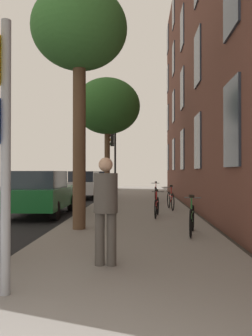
# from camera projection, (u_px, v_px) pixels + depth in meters

# --- Properties ---
(ground_plane) EXTENTS (41.80, 41.80, 0.00)m
(ground_plane) POSITION_uv_depth(u_px,v_px,m) (63.00, 206.00, 16.51)
(ground_plane) COLOR #332D28
(road_asphalt) EXTENTS (7.00, 38.00, 0.01)m
(road_asphalt) POSITION_uv_depth(u_px,v_px,m) (19.00, 206.00, 16.60)
(road_asphalt) COLOR black
(road_asphalt) RESTS_ON ground
(sidewalk) EXTENTS (4.20, 38.00, 0.12)m
(sidewalk) POSITION_uv_depth(u_px,v_px,m) (137.00, 205.00, 16.36)
(sidewalk) COLOR gray
(sidewalk) RESTS_ON ground
(building_facade) EXTENTS (0.56, 27.00, 13.68)m
(building_facade) POSITION_uv_depth(u_px,v_px,m) (195.00, 55.00, 15.81)
(building_facade) COLOR brown
(building_facade) RESTS_ON ground
(sign_post) EXTENTS (0.16, 0.60, 3.34)m
(sign_post) POSITION_uv_depth(u_px,v_px,m) (4.00, 136.00, 4.27)
(sign_post) COLOR gray
(sign_post) RESTS_ON sidewalk
(traffic_light) EXTENTS (0.43, 0.24, 3.89)m
(traffic_light) POSITION_uv_depth(u_px,v_px,m) (114.00, 152.00, 21.44)
(traffic_light) COLOR black
(traffic_light) RESTS_ON sidewalk
(tree_near) EXTENTS (2.51, 2.51, 6.29)m
(tree_near) POSITION_uv_depth(u_px,v_px,m) (79.00, 33.00, 9.18)
(tree_near) COLOR brown
(tree_near) RESTS_ON sidewalk
(tree_far) EXTENTS (3.16, 3.16, 5.98)m
(tree_far) POSITION_uv_depth(u_px,v_px,m) (107.00, 107.00, 16.94)
(tree_far) COLOR brown
(tree_far) RESTS_ON sidewalk
(bicycle_0) EXTENTS (0.48, 1.61, 0.94)m
(bicycle_0) POSITION_uv_depth(u_px,v_px,m) (192.00, 219.00, 8.36)
(bicycle_0) COLOR black
(bicycle_0) RESTS_ON sidewalk
(bicycle_1) EXTENTS (0.42, 1.60, 0.91)m
(bicycle_1) POSITION_uv_depth(u_px,v_px,m) (157.00, 206.00, 11.56)
(bicycle_1) COLOR black
(bicycle_1) RESTS_ON sidewalk
(bicycle_2) EXTENTS (0.42, 1.70, 0.96)m
(bicycle_2) POSITION_uv_depth(u_px,v_px,m) (171.00, 200.00, 13.84)
(bicycle_2) COLOR black
(bicycle_2) RESTS_ON sidewalk
(bicycle_3) EXTENTS (0.42, 1.75, 0.99)m
(bicycle_3) POSITION_uv_depth(u_px,v_px,m) (156.00, 193.00, 18.04)
(bicycle_3) COLOR black
(bicycle_3) RESTS_ON sidewalk
(pedestrian_0) EXTENTS (0.46, 0.46, 1.71)m
(pedestrian_0) POSITION_uv_depth(u_px,v_px,m) (106.00, 204.00, 5.58)
(pedestrian_0) COLOR #4C4742
(pedestrian_0) RESTS_ON sidewalk
(car_1) EXTENTS (1.98, 4.31, 1.62)m
(car_1) POSITION_uv_depth(u_px,v_px,m) (40.00, 193.00, 12.80)
(car_1) COLOR #19662D
(car_1) RESTS_ON road_asphalt
(car_2) EXTENTS (1.82, 4.21, 1.62)m
(car_2) POSITION_uv_depth(u_px,v_px,m) (85.00, 184.00, 21.11)
(car_2) COLOR silver
(car_2) RESTS_ON road_asphalt
(car_3) EXTENTS (2.04, 4.13, 1.62)m
(car_3) POSITION_uv_depth(u_px,v_px,m) (100.00, 181.00, 29.44)
(car_3) COLOR #B7B7BC
(car_3) RESTS_ON road_asphalt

